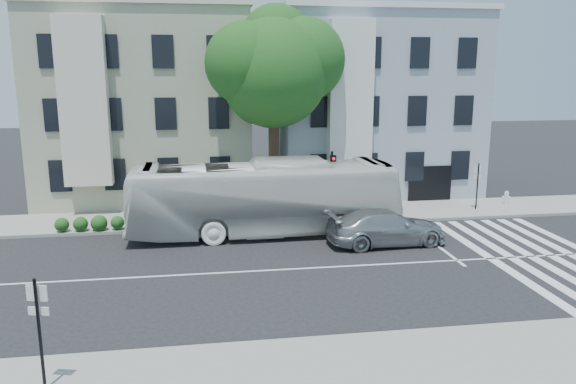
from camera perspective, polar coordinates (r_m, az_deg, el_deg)
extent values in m
plane|color=black|center=(22.33, 1.40, -7.79)|extent=(120.00, 120.00, 0.00)
cube|color=gray|center=(29.86, -1.29, -2.44)|extent=(80.00, 4.00, 0.15)
cube|color=gray|center=(15.20, 6.95, -17.76)|extent=(80.00, 4.00, 0.15)
cube|color=#A3A78C|center=(35.86, -14.11, 8.46)|extent=(12.00, 10.00, 11.00)
cube|color=#98A3B5|center=(37.28, 8.10, 8.83)|extent=(12.00, 10.00, 11.00)
cylinder|color=#2D2116|center=(29.81, -1.43, 2.50)|extent=(0.56, 0.56, 5.20)
sphere|color=#154316|center=(29.38, -1.49, 11.96)|extent=(5.60, 5.60, 5.60)
sphere|color=#154316|center=(30.02, 1.52, 13.30)|extent=(4.40, 4.40, 4.40)
sphere|color=#154316|center=(28.94, -4.24, 12.92)|extent=(4.20, 4.20, 4.20)
sphere|color=#154316|center=(30.64, -1.22, 15.15)|extent=(3.80, 3.80, 3.80)
sphere|color=#154316|center=(29.93, -2.78, 10.04)|extent=(3.40, 3.40, 3.40)
imported|color=silver|center=(26.44, -2.43, -0.59)|extent=(3.23, 12.80, 3.55)
imported|color=#AEB1B6|center=(25.53, 9.97, -3.55)|extent=(2.51, 5.49, 1.56)
cylinder|color=black|center=(28.02, 4.43, 0.34)|extent=(0.13, 0.13, 3.76)
cube|color=black|center=(27.54, 4.59, 2.97)|extent=(0.30, 0.27, 0.76)
sphere|color=red|center=(27.38, 4.66, 3.39)|extent=(0.14, 0.14, 0.14)
cylinder|color=white|center=(27.79, 4.51, 1.18)|extent=(0.38, 0.16, 0.39)
cylinder|color=silver|center=(34.40, 21.29, -0.65)|extent=(0.25, 0.25, 0.63)
sphere|color=silver|center=(34.33, 21.33, -0.08)|extent=(0.23, 0.23, 0.23)
cylinder|color=silver|center=(34.38, 21.30, -0.51)|extent=(0.45, 0.30, 0.15)
cylinder|color=black|center=(14.82, -23.91, -13.15)|extent=(0.08, 0.08, 2.82)
cube|color=white|center=(14.52, -24.16, -9.35)|extent=(0.50, 0.16, 0.39)
cube|color=white|center=(14.69, -24.00, -10.99)|extent=(0.50, 0.16, 0.20)
cylinder|color=black|center=(32.41, 18.68, 0.56)|extent=(0.07, 0.07, 2.58)
cube|color=white|center=(32.34, 18.71, 2.20)|extent=(0.46, 0.13, 0.36)
cube|color=white|center=(32.41, 18.66, 1.48)|extent=(0.46, 0.13, 0.19)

